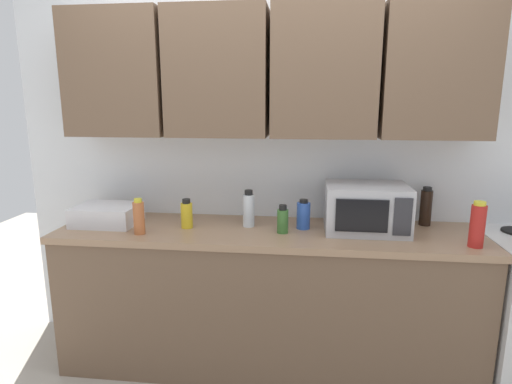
# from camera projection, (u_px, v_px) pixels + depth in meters

# --- Properties ---
(wall_back_with_cabinets) EXTENTS (3.41, 0.38, 2.60)m
(wall_back_with_cabinets) POSITION_uv_depth(u_px,v_px,m) (271.00, 115.00, 2.63)
(wall_back_with_cabinets) COLOR white
(wall_back_with_cabinets) RESTS_ON ground_plane
(counter_run) EXTENTS (2.54, 0.63, 0.90)m
(counter_run) POSITION_uv_depth(u_px,v_px,m) (267.00, 298.00, 2.64)
(counter_run) COLOR brown
(counter_run) RESTS_ON ground_plane
(microwave) EXTENTS (0.48, 0.37, 0.28)m
(microwave) POSITION_uv_depth(u_px,v_px,m) (366.00, 208.00, 2.50)
(microwave) COLOR #B7B7BC
(microwave) RESTS_ON counter_run
(dish_rack) EXTENTS (0.38, 0.30, 0.12)m
(dish_rack) POSITION_uv_depth(u_px,v_px,m) (107.00, 215.00, 2.65)
(dish_rack) COLOR silver
(dish_rack) RESTS_ON counter_run
(bottle_soy_dark) EXTENTS (0.07, 0.07, 0.24)m
(bottle_soy_dark) POSITION_uv_depth(u_px,v_px,m) (426.00, 207.00, 2.62)
(bottle_soy_dark) COLOR black
(bottle_soy_dark) RESTS_ON counter_run
(bottle_red_sauce) EXTENTS (0.08, 0.08, 0.25)m
(bottle_red_sauce) POSITION_uv_depth(u_px,v_px,m) (477.00, 225.00, 2.22)
(bottle_red_sauce) COLOR red
(bottle_red_sauce) RESTS_ON counter_run
(bottle_clear_tall) EXTENTS (0.07, 0.07, 0.23)m
(bottle_clear_tall) POSITION_uv_depth(u_px,v_px,m) (249.00, 209.00, 2.59)
(bottle_clear_tall) COLOR silver
(bottle_clear_tall) RESTS_ON counter_run
(bottle_yellow_mustard) EXTENTS (0.07, 0.07, 0.18)m
(bottle_yellow_mustard) POSITION_uv_depth(u_px,v_px,m) (187.00, 214.00, 2.57)
(bottle_yellow_mustard) COLOR gold
(bottle_yellow_mustard) RESTS_ON counter_run
(bottle_blue_cleaner) EXTENTS (0.08, 0.08, 0.18)m
(bottle_blue_cleaner) POSITION_uv_depth(u_px,v_px,m) (303.00, 215.00, 2.55)
(bottle_blue_cleaner) COLOR #2D56B7
(bottle_blue_cleaner) RESTS_ON counter_run
(bottle_spice_jar) EXTENTS (0.06, 0.06, 0.21)m
(bottle_spice_jar) POSITION_uv_depth(u_px,v_px,m) (139.00, 217.00, 2.44)
(bottle_spice_jar) COLOR #BC6638
(bottle_spice_jar) RESTS_ON counter_run
(bottle_green_oil) EXTENTS (0.07, 0.07, 0.17)m
(bottle_green_oil) POSITION_uv_depth(u_px,v_px,m) (283.00, 220.00, 2.47)
(bottle_green_oil) COLOR #386B2D
(bottle_green_oil) RESTS_ON counter_run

